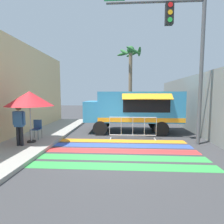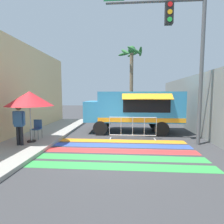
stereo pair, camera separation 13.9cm
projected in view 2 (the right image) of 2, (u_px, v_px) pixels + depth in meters
The scene contains 10 objects.
ground_plane at pixel (116, 150), 6.99m from camera, with size 60.00×60.00×0.00m, color #38383A.
concrete_wall_right at pixel (201, 105), 9.47m from camera, with size 0.20×16.00×3.38m.
crosswalk_painted at pixel (116, 151), 6.92m from camera, with size 6.40×3.60×0.01m.
food_truck at pixel (132, 108), 10.31m from camera, with size 5.52×2.53×2.40m.
traffic_signal_pole at pixel (183, 43), 7.45m from camera, with size 4.31×0.29×6.52m.
patio_umbrella at pixel (30, 99), 7.58m from camera, with size 2.01×2.01×2.24m.
folding_chair at pixel (37, 127), 8.41m from camera, with size 0.40×0.40×0.89m.
vendor_person at pixel (19, 122), 7.16m from camera, with size 0.53×0.22×1.68m.
barricade_front at pixel (133, 128), 8.73m from camera, with size 2.35×0.44×1.12m.
palm_tree at pixel (132, 67), 14.32m from camera, with size 2.07×2.12×6.18m.
Camera 2 is at (0.36, -6.80, 2.21)m, focal length 28.00 mm.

